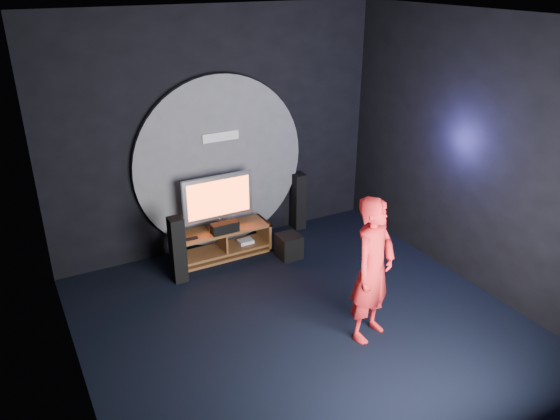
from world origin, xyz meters
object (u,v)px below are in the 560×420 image
object	(u,v)px
media_console	(223,244)
tv	(218,200)
player	(373,270)
tower_speaker_right	(298,201)
subwoofer	(289,246)
tower_speaker_left	(178,250)

from	to	relation	value
media_console	tv	size ratio (longest dim) A/B	1.34
player	tower_speaker_right	bearing A→B (deg)	54.63
subwoofer	player	size ratio (longest dim) A/B	0.21
tower_speaker_left	player	xyz separation A→B (m)	(1.55, -2.20, 0.40)
tv	subwoofer	xyz separation A→B (m)	(0.85, -0.57, -0.71)
tower_speaker_left	subwoofer	size ratio (longest dim) A/B	2.62
tower_speaker_left	subwoofer	world-z (taller)	tower_speaker_left
subwoofer	tower_speaker_left	bearing A→B (deg)	174.74
tower_speaker_right	player	bearing A→B (deg)	-103.85
tv	media_console	bearing A→B (deg)	-84.06
media_console	subwoofer	world-z (taller)	media_console
tv	subwoofer	world-z (taller)	tv
media_console	tower_speaker_right	distance (m)	1.52
tv	player	distance (m)	2.73
media_console	subwoofer	size ratio (longest dim) A/B	3.98
tv	player	xyz separation A→B (m)	(0.77, -2.62, -0.02)
tower_speaker_left	subwoofer	distance (m)	1.66
media_console	tower_speaker_right	world-z (taller)	tower_speaker_right
media_console	tv	xyz separation A→B (m)	(-0.01, 0.07, 0.69)
tower_speaker_right	tv	bearing A→B (deg)	-171.01
tv	player	bearing A→B (deg)	-73.67
tv	tower_speaker_right	bearing A→B (deg)	8.99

